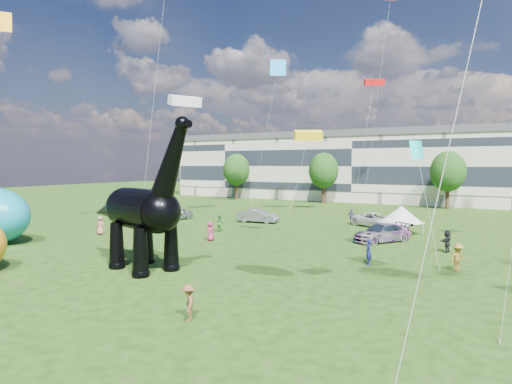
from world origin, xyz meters
The scene contains 13 objects.
ground centered at (0.00, 0.00, 0.00)m, with size 220.00×220.00×0.00m, color #16330C.
terrace_row centered at (-8.00, 62.00, 6.00)m, with size 78.00×11.00×12.00m, color beige.
tree_far_left centered at (-30.00, 53.00, 6.29)m, with size 5.20×5.20×9.44m.
tree_mid_left centered at (-12.00, 53.00, 6.29)m, with size 5.20×5.20×9.44m.
tree_mid_right centered at (8.00, 53.00, 6.29)m, with size 5.20×5.20×9.44m.
dinosaur_sculpture centered at (-6.22, 2.78, 3.81)m, with size 12.30×5.07×10.08m.
car_silver centered at (-20.03, 23.14, 0.73)m, with size 1.74×4.31×1.47m, color #BAB9BF.
car_grey centered at (-10.03, 25.92, 0.80)m, with size 1.70×4.86×1.60m, color slate.
car_white centered at (3.10, 29.10, 0.78)m, with size 2.60×5.65×1.57m, color silver.
car_dark centered at (5.72, 20.47, 0.81)m, with size 2.27×5.58×1.62m, color #595960.
gazebo_near centered at (6.40, 25.49, 1.99)m, with size 5.33×5.33×2.83m.
gazebo_left centered at (-28.06, 25.98, 1.79)m, with size 3.68×3.68×2.55m.
visitors centered at (-2.55, 16.01, 0.89)m, with size 51.74×39.59×1.90m.
Camera 1 is at (14.50, -18.03, 6.99)m, focal length 30.00 mm.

